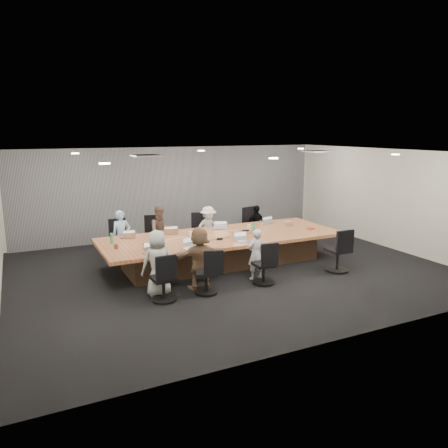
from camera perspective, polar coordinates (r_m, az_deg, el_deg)
name	(u,v)px	position (r m, az deg, el deg)	size (l,w,h in m)	color
floor	(231,269)	(10.62, 0.94, -5.96)	(10.00, 8.00, 0.00)	black
ceiling	(232,153)	(10.11, 1.00, 9.31)	(10.00, 8.00, 0.00)	white
wall_back	(175,192)	(13.92, -6.45, 4.20)	(10.00, 2.80, 0.00)	beige
wall_front	(347,255)	(7.03, 15.79, -3.97)	(10.00, 2.80, 0.00)	beige
wall_right	(389,199)	(13.26, 20.69, 3.11)	(8.00, 2.80, 0.00)	beige
curtain	(176,192)	(13.85, -6.34, 4.17)	(9.80, 0.04, 2.80)	gray
conference_table	(222,249)	(10.94, -0.23, -3.23)	(6.00, 2.20, 0.74)	#49301F
chair_0	(119,242)	(11.82, -13.56, -2.34)	(0.56, 0.56, 0.83)	black
chair_1	(157,238)	(12.07, -8.68, -1.79)	(0.57, 0.57, 0.85)	black
chair_2	(203,234)	(12.53, -2.71, -1.32)	(0.53, 0.53, 0.78)	black
chair_3	(250,228)	(13.17, 3.43, -0.50)	(0.57, 0.57, 0.85)	black
chair_4	(164,282)	(8.70, -7.90, -7.53)	(0.52, 0.52, 0.77)	black
chair_5	(206,277)	(9.00, -2.33, -6.89)	(0.49, 0.49, 0.73)	black
chair_6	(264,268)	(9.60, 5.20, -5.70)	(0.49, 0.49, 0.73)	black
chair_7	(338,253)	(10.73, 14.62, -3.74)	(0.59, 0.59, 0.87)	black
person_0	(122,236)	(11.43, -13.24, -1.55)	(0.48, 0.32, 1.32)	#9DBDE7
laptop_0	(126,237)	(10.89, -12.63, -1.71)	(0.30, 0.21, 0.02)	#8C6647
person_1	(161,231)	(11.68, -8.22, -0.96)	(0.66, 0.51, 1.35)	brown
laptop_1	(168,233)	(11.16, -7.37, -1.18)	(0.35, 0.24, 0.02)	#8C6647
person_2	(208,229)	(12.16, -2.08, -0.60)	(0.80, 0.46, 1.24)	silver
laptop_2	(216,228)	(11.64, -1.00, -0.52)	(0.36, 0.24, 0.02)	#B2B2B7
person_3	(256,225)	(12.84, 4.19, -0.13)	(0.68, 0.28, 1.16)	black
laptop_3	(266,223)	(12.35, 5.47, 0.15)	(0.36, 0.24, 0.02)	#B2B2B7
person_4	(158,263)	(8.92, -8.65, -5.07)	(0.66, 0.43, 1.35)	#A4AAA5
laptop_4	(150,253)	(9.41, -9.66, -3.75)	(0.28, 0.20, 0.02)	#8C6647
person_5	(200,258)	(9.22, -3.22, -4.44)	(1.24, 0.40, 1.34)	brown
laptop_5	(190,248)	(9.69, -4.47, -3.15)	(0.32, 0.22, 0.02)	#B2B2B7
person_6	(256,254)	(9.82, 4.18, -3.98)	(0.42, 0.28, 1.15)	#B9B9C6
laptop_6	(244,241)	(10.24, 2.66, -2.29)	(0.31, 0.22, 0.02)	#B2B2B7
bottle_green_left	(112,239)	(10.33, -14.46, -1.86)	(0.07, 0.07, 0.26)	#3F9C5B
bottle_green_right	(254,228)	(11.05, 3.91, -0.55)	(0.08, 0.08, 0.28)	#3F9C5B
bottle_clear	(156,235)	(10.55, -8.89, -1.49)	(0.06, 0.06, 0.20)	silver
cup_white_far	(190,233)	(10.88, -4.44, -1.22)	(0.09, 0.09, 0.11)	white
cup_white_near	(249,226)	(11.67, 3.27, -0.30)	(0.08, 0.08, 0.10)	white
mug_brown	(116,246)	(9.93, -13.93, -2.83)	(0.09, 0.09, 0.11)	brown
mic_left	(206,242)	(10.17, -2.31, -2.36)	(0.14, 0.09, 0.03)	black
mic_right	(246,231)	(11.33, 2.86, -0.85)	(0.16, 0.11, 0.03)	black
stapler	(220,239)	(10.39, -0.57, -1.97)	(0.14, 0.04, 0.05)	black
canvas_bag	(288,223)	(12.09, 8.36, 0.08)	(0.23, 0.14, 0.12)	tan
snack_packet	(311,229)	(11.75, 11.29, -0.59)	(0.16, 0.11, 0.04)	red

